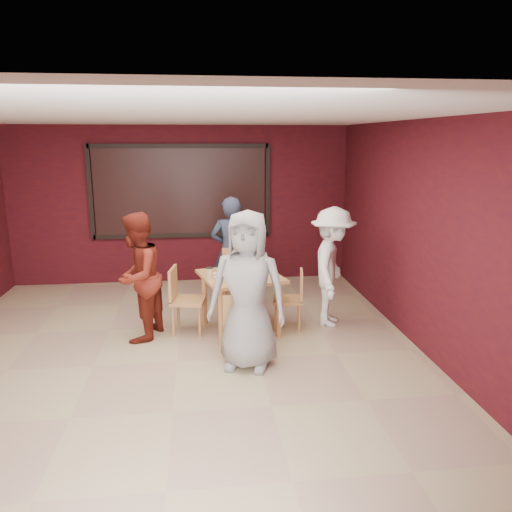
{
  "coord_description": "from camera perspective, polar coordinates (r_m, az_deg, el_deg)",
  "views": [
    {
      "loc": [
        0.29,
        -5.51,
        2.57
      ],
      "look_at": [
        1.05,
        0.91,
        1.04
      ],
      "focal_mm": 35.0,
      "sensor_mm": 36.0,
      "label": 1
    }
  ],
  "objects": [
    {
      "name": "window_blinds",
      "position": [
        9.01,
        -8.6,
        7.3
      ],
      "size": [
        3.0,
        0.02,
        1.5
      ],
      "primitive_type": "cube",
      "color": "black"
    },
    {
      "name": "chair_back",
      "position": [
        7.53,
        -2.2,
        -2.36
      ],
      "size": [
        0.52,
        0.52,
        0.95
      ],
      "color": "#BE784A",
      "rests_on": "floor"
    },
    {
      "name": "diner_right",
      "position": [
        7.0,
        8.72,
        -1.22
      ],
      "size": [
        0.95,
        1.22,
        1.66
      ],
      "primitive_type": "imported",
      "rotation": [
        0.0,
        0.0,
        1.21
      ],
      "color": "white",
      "rests_on": "floor"
    },
    {
      "name": "chair_left",
      "position": [
        6.78,
        -8.42,
        -4.55
      ],
      "size": [
        0.5,
        0.5,
        0.9
      ],
      "color": "#BE784A",
      "rests_on": "floor"
    },
    {
      "name": "floor",
      "position": [
        6.08,
        -9.01,
        -11.85
      ],
      "size": [
        7.0,
        7.0,
        0.0
      ],
      "primitive_type": "plane",
      "color": "tan",
      "rests_on": "ground"
    },
    {
      "name": "chair_right",
      "position": [
        6.87,
        4.25,
        -4.58
      ],
      "size": [
        0.46,
        0.46,
        0.82
      ],
      "color": "#BE784A",
      "rests_on": "floor"
    },
    {
      "name": "chair_front",
      "position": [
        6.05,
        -2.03,
        -7.27
      ],
      "size": [
        0.38,
        0.38,
        0.78
      ],
      "color": "#BE784A",
      "rests_on": "floor"
    },
    {
      "name": "diner_back",
      "position": [
        7.7,
        -2.86,
        0.46
      ],
      "size": [
        0.68,
        0.5,
        1.72
      ],
      "primitive_type": "imported",
      "rotation": [
        0.0,
        0.0,
        3.0
      ],
      "color": "#2C374F",
      "rests_on": "floor"
    },
    {
      "name": "dining_table",
      "position": [
        6.71,
        -1.79,
        -2.97
      ],
      "size": [
        1.21,
        1.21,
        0.94
      ],
      "color": "tan",
      "rests_on": "floor"
    },
    {
      "name": "diner_front",
      "position": [
        5.59,
        -0.99,
        -3.98
      ],
      "size": [
        1.02,
        0.83,
        1.82
      ],
      "primitive_type": "imported",
      "rotation": [
        0.0,
        0.0,
        -0.32
      ],
      "color": "#949494",
      "rests_on": "floor"
    },
    {
      "name": "diner_left",
      "position": [
        6.57,
        -13.4,
        -2.37
      ],
      "size": [
        0.86,
        0.97,
        1.67
      ],
      "primitive_type": "imported",
      "rotation": [
        0.0,
        0.0,
        -1.9
      ],
      "color": "maroon",
      "rests_on": "floor"
    }
  ]
}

